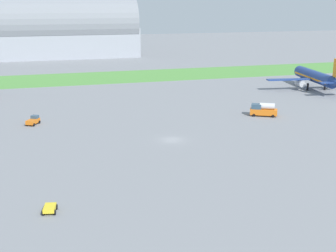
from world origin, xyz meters
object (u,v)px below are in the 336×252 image
Objects in this scene: airplane_parked_jet_far at (316,77)px; fuel_truck_by_runway at (263,110)px; baggage_cart_midfield at (50,208)px; pushback_tug_near_gate at (33,121)px.

fuel_truck_by_runway is at bearing 138.12° from airplane_parked_jet_far.
baggage_cart_midfield is at bearing 66.40° from fuel_truck_by_runway.
airplane_parked_jet_far is 88.59m from pushback_tug_near_gate.
baggage_cart_midfield is (-84.72, -67.69, -3.47)m from airplane_parked_jet_far.
baggage_cart_midfield is at bearing 136.72° from airplane_parked_jet_far.
airplane_parked_jet_far is at bearing -111.30° from fuel_truck_by_runway.
pushback_tug_near_gate is at bearing 20.98° from fuel_truck_by_runway.
fuel_truck_by_runway is at bearing -41.25° from baggage_cart_midfield.
pushback_tug_near_gate is (-86.33, -19.65, -3.12)m from airplane_parked_jet_far.
airplane_parked_jet_far is 108.50m from baggage_cart_midfield.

